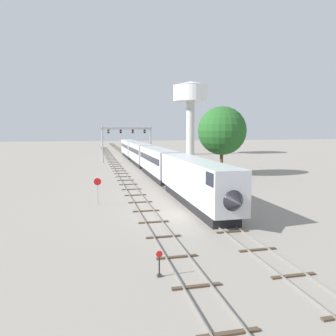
% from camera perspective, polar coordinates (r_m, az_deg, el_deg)
% --- Properties ---
extents(ground_plane, '(400.00, 400.00, 0.00)m').
position_cam_1_polar(ground_plane, '(31.46, 3.16, -7.98)').
color(ground_plane, gray).
extents(track_main, '(2.60, 200.00, 0.16)m').
position_cam_1_polar(track_main, '(90.19, -6.24, 1.63)').
color(track_main, slate).
rests_on(track_main, ground).
extents(track_near, '(2.60, 160.00, 0.16)m').
position_cam_1_polar(track_near, '(69.86, -8.79, 0.12)').
color(track_near, slate).
rests_on(track_near, ground).
extents(passenger_train, '(3.04, 82.25, 4.80)m').
position_cam_1_polar(passenger_train, '(64.99, -3.64, 1.95)').
color(passenger_train, silver).
rests_on(passenger_train, ground).
extents(signal_gantry, '(12.10, 0.49, 8.73)m').
position_cam_1_polar(signal_gantry, '(80.11, -7.09, 5.49)').
color(signal_gantry, '#999BA0').
rests_on(signal_gantry, ground).
extents(water_tower, '(11.00, 11.00, 22.71)m').
position_cam_1_polar(water_tower, '(105.98, 3.91, 12.19)').
color(water_tower, beige).
rests_on(water_tower, ground).
extents(switch_stand, '(0.36, 0.24, 1.46)m').
position_cam_1_polar(switch_stand, '(18.74, -1.51, -16.72)').
color(switch_stand, black).
rests_on(switch_stand, ground).
extents(stop_sign, '(0.76, 0.08, 2.88)m').
position_cam_1_polar(stop_sign, '(35.59, -12.00, -3.31)').
color(stop_sign, gray).
rests_on(stop_sign, ground).
extents(trackside_tree_left, '(8.32, 8.32, 11.86)m').
position_cam_1_polar(trackside_tree_left, '(57.94, 9.27, 6.33)').
color(trackside_tree_left, brown).
rests_on(trackside_tree_left, ground).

